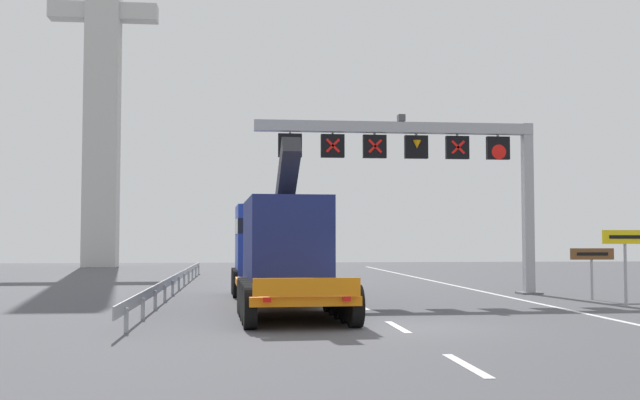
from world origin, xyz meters
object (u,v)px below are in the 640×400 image
(tourist_info_sign_brown, at_px, (592,260))
(overhead_lane_gantry, at_px, (429,154))
(bridge_pylon_distant, at_px, (103,56))
(heavy_haul_truck_orange, at_px, (277,247))
(exit_sign_yellow, at_px, (626,248))

(tourist_info_sign_brown, bearing_deg, overhead_lane_gantry, 149.36)
(overhead_lane_gantry, bearing_deg, tourist_info_sign_brown, -30.64)
(tourist_info_sign_brown, xyz_separation_m, bridge_pylon_distant, (-24.92, 37.19, 16.28))
(heavy_haul_truck_orange, xyz_separation_m, exit_sign_yellow, (11.67, -2.32, -0.01))
(exit_sign_yellow, height_order, tourist_info_sign_brown, exit_sign_yellow)
(bridge_pylon_distant, bearing_deg, exit_sign_yellow, -58.40)
(tourist_info_sign_brown, bearing_deg, bridge_pylon_distant, 123.82)
(heavy_haul_truck_orange, relative_size, bridge_pylon_distant, 0.41)
(overhead_lane_gantry, xyz_separation_m, heavy_haul_truck_orange, (-6.46, -3.85, -3.82))
(overhead_lane_gantry, distance_m, bridge_pylon_distant, 40.94)
(exit_sign_yellow, distance_m, tourist_info_sign_brown, 2.99)
(overhead_lane_gantry, relative_size, exit_sign_yellow, 4.61)
(overhead_lane_gantry, xyz_separation_m, bridge_pylon_distant, (-19.48, 33.97, 11.97))
(heavy_haul_truck_orange, height_order, exit_sign_yellow, heavy_haul_truck_orange)
(heavy_haul_truck_orange, bearing_deg, tourist_info_sign_brown, 3.00)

